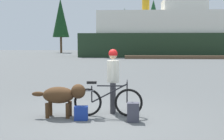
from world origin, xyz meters
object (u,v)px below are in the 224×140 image
object	(u,v)px
dog	(62,95)
bicycle	(108,101)
handbag_pannier	(81,113)
ferry_boat	(166,35)
person_cyclist	(113,75)
backpack	(133,112)

from	to	relation	value
dog	bicycle	bearing A→B (deg)	5.81
bicycle	handbag_pannier	bearing A→B (deg)	-148.04
ferry_boat	person_cyclist	bearing A→B (deg)	-100.39
dog	backpack	xyz separation A→B (m)	(1.75, -0.33, -0.32)
dog	backpack	world-z (taller)	dog
person_cyclist	backpack	xyz separation A→B (m)	(0.51, -0.84, -0.78)
bicycle	backpack	world-z (taller)	bicycle
person_cyclist	handbag_pannier	bearing A→B (deg)	-133.15
bicycle	person_cyclist	distance (m)	0.75
dog	ferry_boat	world-z (taller)	ferry_boat
bicycle	person_cyclist	bearing A→B (deg)	73.49
bicycle	dog	distance (m)	1.13
backpack	ferry_boat	xyz separation A→B (m)	(5.77, 35.10, 2.96)
person_cyclist	ferry_boat	world-z (taller)	ferry_boat
bicycle	person_cyclist	xyz separation A→B (m)	(0.12, 0.39, 0.62)
bicycle	dog	size ratio (longest dim) A/B	1.28
handbag_pannier	dog	bearing A→B (deg)	152.61
backpack	handbag_pannier	size ratio (longest dim) A/B	1.34
person_cyclist	ferry_boat	bearing A→B (deg)	79.61
person_cyclist	ferry_boat	distance (m)	34.91
bicycle	handbag_pannier	size ratio (longest dim) A/B	5.15
bicycle	dog	world-z (taller)	bicycle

